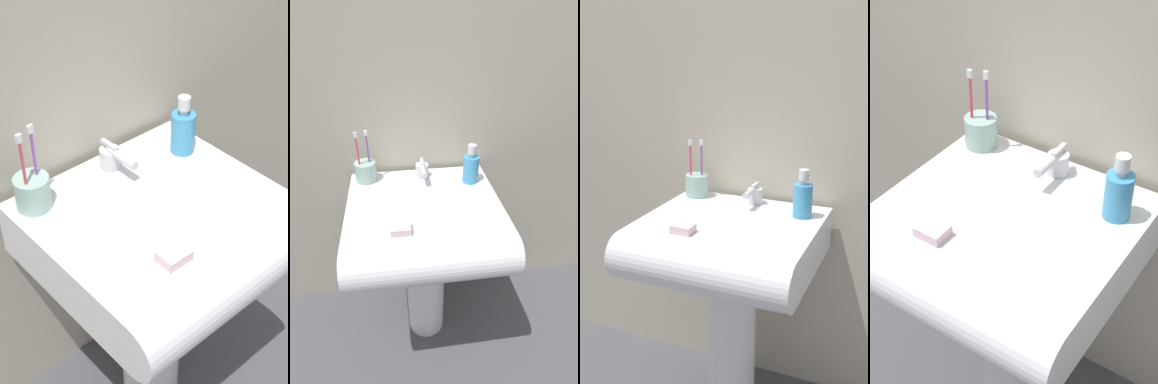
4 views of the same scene
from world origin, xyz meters
TOP-DOWN VIEW (x-y plane):
  - sink_pedestal at (0.00, 0.00)m, footprint 0.17×0.17m
  - sink_basin at (0.00, -0.05)m, footprint 0.55×0.54m
  - faucet at (0.01, 0.16)m, footprint 0.05×0.12m
  - toothbrush_cup at (-0.21, 0.17)m, footprint 0.08×0.08m
  - soap_bottle at (0.20, 0.11)m, footprint 0.06×0.06m
  - bar_soap at (-0.09, -0.16)m, footprint 0.06×0.05m

SIDE VIEW (x-z plane):
  - sink_pedestal at x=0.00m, z-range 0.00..0.59m
  - sink_basin at x=0.00m, z-range 0.59..0.73m
  - bar_soap at x=-0.09m, z-range 0.73..0.76m
  - faucet at x=0.01m, z-range 0.73..0.80m
  - toothbrush_cup at x=-0.21m, z-range 0.67..0.88m
  - soap_bottle at x=0.20m, z-range 0.72..0.87m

